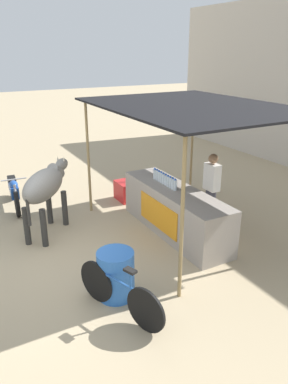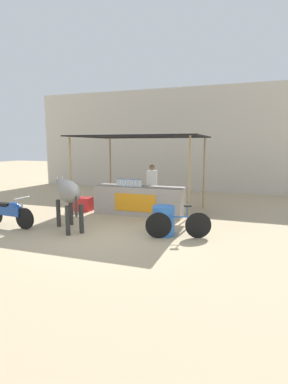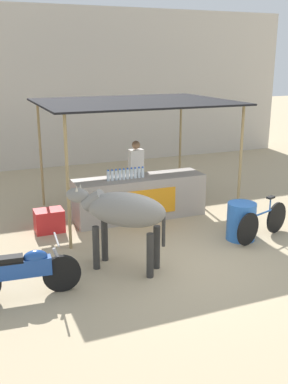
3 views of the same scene
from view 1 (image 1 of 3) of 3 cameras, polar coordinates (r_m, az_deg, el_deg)
ground_plane at (r=7.16m, az=-10.52°, el=-9.80°), size 60.00×60.00×0.00m
stall_counter at (r=7.78m, az=4.72°, el=-2.88°), size 3.00×0.82×0.96m
stall_awning at (r=7.38m, az=7.21°, el=12.27°), size 4.20×3.20×2.63m
water_bottle_row at (r=7.82m, az=3.15°, el=1.95°), size 0.88×0.07×0.25m
vendor_behind_counter at (r=7.91m, az=10.19°, el=0.13°), size 0.34×0.22×1.65m
cooler_box at (r=9.52m, az=-2.73°, el=0.18°), size 0.60×0.44×0.48m
water_barrel at (r=5.90m, az=-4.32°, el=-12.42°), size 0.58×0.58×0.76m
cow at (r=7.78m, az=-14.82°, el=0.85°), size 1.61×1.48×1.44m
motorcycle_parked at (r=9.53m, az=-19.23°, el=0.22°), size 1.80×0.55×0.90m
bicycle_leaning at (r=5.55m, az=-3.72°, el=-15.25°), size 1.58×0.60×0.85m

